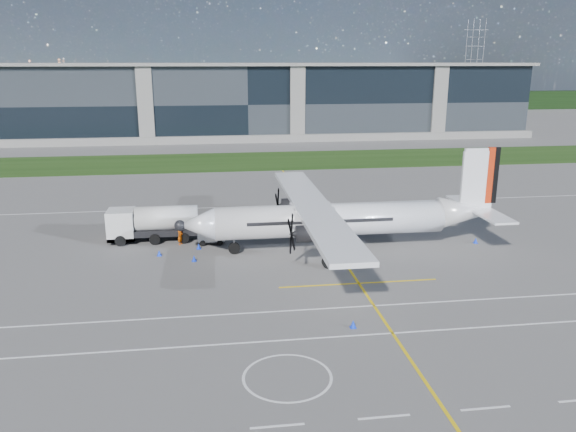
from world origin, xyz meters
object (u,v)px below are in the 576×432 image
at_px(pylon_east, 474,64).
at_px(safety_cone_portwing, 353,324).
at_px(safety_cone_nose_port, 194,258).
at_px(safety_cone_nose_stbd, 199,246).
at_px(fuel_tanker_truck, 147,224).
at_px(baggage_tug, 211,235).
at_px(turboprop_aircraft, 342,201).
at_px(ground_crew_person, 180,234).
at_px(safety_cone_fwd, 159,253).
at_px(safety_cone_tail, 476,241).

relative_size(pylon_east, safety_cone_portwing, 60.00).
xyz_separation_m(safety_cone_nose_port, safety_cone_nose_stbd, (0.33, 3.12, 0.00)).
relative_size(fuel_tanker_truck, baggage_tug, 3.34).
bearing_deg(baggage_tug, turboprop_aircraft, -15.62).
distance_m(fuel_tanker_truck, safety_cone_portwing, 24.39).
bearing_deg(fuel_tanker_truck, ground_crew_person, -26.79).
height_order(fuel_tanker_truck, safety_cone_nose_stbd, fuel_tanker_truck).
bearing_deg(ground_crew_person, pylon_east, -9.44).
bearing_deg(fuel_tanker_truck, baggage_tug, -15.04).
bearing_deg(safety_cone_fwd, pylon_east, 56.64).
xyz_separation_m(safety_cone_tail, safety_cone_portwing, (-15.16, -14.84, 0.00)).
distance_m(fuel_tanker_truck, safety_cone_tail, 30.00).
bearing_deg(ground_crew_person, safety_cone_tail, -73.00).
height_order(fuel_tanker_truck, safety_cone_fwd, fuel_tanker_truck).
xyz_separation_m(turboprop_aircraft, ground_crew_person, (-14.06, 3.19, -3.39)).
height_order(ground_crew_person, safety_cone_portwing, ground_crew_person).
bearing_deg(baggage_tug, ground_crew_person, 179.42).
bearing_deg(ground_crew_person, safety_cone_nose_port, -139.96).
bearing_deg(safety_cone_fwd, turboprop_aircraft, -1.20).
height_order(ground_crew_person, safety_cone_nose_port, ground_crew_person).
bearing_deg(safety_cone_nose_port, pylon_east, 57.76).
relative_size(safety_cone_nose_port, safety_cone_nose_stbd, 1.00).
bearing_deg(safety_cone_nose_stbd, safety_cone_fwd, -157.30).
height_order(fuel_tanker_truck, baggage_tug, fuel_tanker_truck).
height_order(turboprop_aircraft, safety_cone_tail, turboprop_aircraft).
bearing_deg(safety_cone_nose_stbd, baggage_tug, 52.61).
relative_size(pylon_east, safety_cone_nose_stbd, 60.00).
xyz_separation_m(safety_cone_nose_port, safety_cone_fwd, (-2.97, 1.74, 0.00)).
relative_size(safety_cone_tail, safety_cone_nose_stbd, 1.00).
xyz_separation_m(safety_cone_tail, safety_cone_fwd, (-28.20, 0.39, 0.00)).
xyz_separation_m(safety_cone_portwing, safety_cone_fwd, (-13.04, 15.23, 0.00)).
xyz_separation_m(pylon_east, fuel_tanker_truck, (-98.63, -143.34, -13.39)).
distance_m(baggage_tug, safety_cone_fwd, 5.26).
xyz_separation_m(baggage_tug, safety_cone_tail, (23.79, -3.22, -0.52)).
xyz_separation_m(baggage_tug, safety_cone_fwd, (-4.41, -2.83, -0.52)).
height_order(safety_cone_nose_port, safety_cone_fwd, same).
distance_m(turboprop_aircraft, safety_cone_nose_stbd, 13.18).
bearing_deg(safety_cone_fwd, baggage_tug, 32.72).
bearing_deg(safety_cone_nose_stbd, safety_cone_tail, -4.06).
relative_size(turboprop_aircraft, safety_cone_nose_stbd, 58.23).
distance_m(safety_cone_tail, safety_cone_nose_port, 25.27).
bearing_deg(safety_cone_nose_stbd, ground_crew_person, 138.21).
distance_m(pylon_east, ground_crew_person, 174.13).
bearing_deg(pylon_east, safety_cone_portwing, -117.33).
distance_m(ground_crew_person, safety_cone_nose_stbd, 2.34).
height_order(pylon_east, fuel_tanker_truck, pylon_east).
distance_m(fuel_tanker_truck, safety_cone_nose_stbd, 5.73).
bearing_deg(fuel_tanker_truck, turboprop_aircraft, -15.43).
relative_size(turboprop_aircraft, safety_cone_nose_port, 58.23).
relative_size(turboprop_aircraft, ground_crew_person, 14.95).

